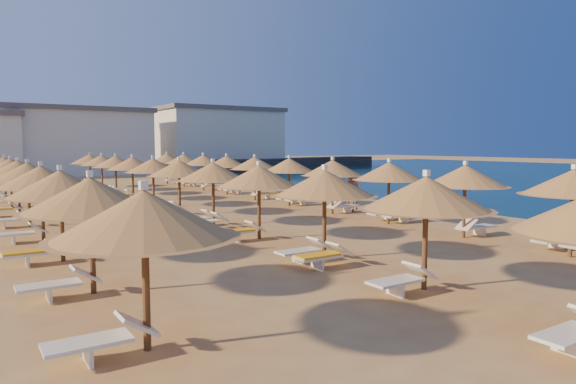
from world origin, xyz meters
TOP-DOWN VIEW (x-y plane):
  - ground at (0.00, 0.00)m, footprint 220.00×220.00m
  - jetty at (28.62, 44.20)m, footprint 30.04×11.46m
  - hotel_blocks at (3.06, 46.30)m, footprint 46.91×10.89m
  - parasol_row_east at (3.94, 7.08)m, footprint 3.02×44.10m
  - parasol_row_west at (-2.19, 7.08)m, footprint 3.02×44.10m
  - parasol_row_inland at (-8.53, 7.08)m, footprint 3.02×29.16m
  - loungers at (-0.98, 6.84)m, footprint 15.53×41.65m
  - beachgoer_b at (5.94, 6.09)m, footprint 0.74×0.93m
  - beachgoer_c at (5.28, 5.52)m, footprint 1.06×0.93m

SIDE VIEW (x-z plane):
  - ground at x=0.00m, z-range 0.00..0.00m
  - loungers at x=-0.98m, z-range 0.01..0.67m
  - jetty at x=28.62m, z-range 0.00..1.50m
  - beachgoer_c at x=5.28m, z-range 0.00..1.72m
  - beachgoer_b at x=5.94m, z-range 0.00..1.87m
  - parasol_row_inland at x=-8.53m, z-range 0.78..3.49m
  - parasol_row_east at x=3.94m, z-range 0.78..3.49m
  - parasol_row_west at x=-2.19m, z-range 0.78..3.49m
  - hotel_blocks at x=3.06m, z-range -0.35..7.75m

